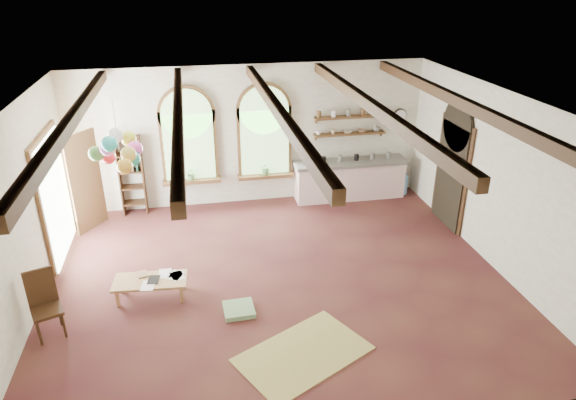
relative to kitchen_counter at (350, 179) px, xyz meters
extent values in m
plane|color=#562C23|center=(-2.30, -3.20, -0.48)|extent=(8.00, 8.00, 0.00)
cube|color=brown|center=(-3.70, 0.24, 0.97)|extent=(1.24, 0.08, 1.64)
cylinder|color=brown|center=(-3.70, 0.24, 1.72)|extent=(1.24, 0.08, 1.24)
cube|color=#7AAC67|center=(-3.70, 0.20, 0.97)|extent=(1.10, 0.04, 1.50)
cube|color=brown|center=(-3.70, 0.15, 0.18)|extent=(1.30, 0.28, 0.08)
cube|color=brown|center=(-2.00, 0.24, 0.97)|extent=(1.24, 0.08, 1.64)
cylinder|color=brown|center=(-2.00, 0.24, 1.72)|extent=(1.24, 0.08, 1.24)
cube|color=#7AAC67|center=(-2.00, 0.20, 0.97)|extent=(1.10, 0.04, 1.50)
cube|color=brown|center=(-2.00, 0.15, 0.18)|extent=(1.30, 0.28, 0.08)
cube|color=brown|center=(-6.25, -1.40, 0.67)|extent=(0.10, 1.90, 2.50)
cube|color=black|center=(1.65, -1.70, 0.62)|extent=(0.10, 1.30, 2.40)
cube|color=beige|center=(0.00, 0.00, -0.05)|extent=(2.60, 0.55, 0.86)
cube|color=slate|center=(0.00, 0.00, 0.42)|extent=(2.68, 0.62, 0.08)
cube|color=brown|center=(0.00, 0.18, 1.07)|extent=(1.70, 0.24, 0.04)
cube|color=brown|center=(0.00, 0.18, 1.47)|extent=(1.70, 0.24, 0.04)
cylinder|color=black|center=(1.25, 0.25, 1.42)|extent=(0.32, 0.04, 0.32)
cube|color=#3E2B13|center=(-5.25, 0.12, 0.42)|extent=(0.03, 0.32, 1.80)
cube|color=#3E2B13|center=(-4.75, 0.12, 0.42)|extent=(0.03, 0.32, 1.80)
cube|color=tan|center=(-4.50, -3.33, -0.15)|extent=(1.25, 0.65, 0.04)
cube|color=tan|center=(-5.03, -3.48, -0.32)|extent=(0.05, 0.05, 0.30)
cube|color=tan|center=(-4.00, -3.56, -0.32)|extent=(0.05, 0.05, 0.30)
cube|color=tan|center=(-5.00, -3.09, -0.32)|extent=(0.05, 0.05, 0.30)
cube|color=tan|center=(-3.97, -3.17, -0.32)|extent=(0.05, 0.05, 0.30)
cube|color=#3E2B13|center=(-5.95, -4.04, -0.04)|extent=(0.54, 0.54, 0.05)
cube|color=#3E2B13|center=(-6.02, -3.86, 0.28)|extent=(0.41, 0.19, 0.62)
cube|color=tan|center=(-2.30, -5.20, -0.47)|extent=(2.15, 1.85, 0.02)
cube|color=#6D9265|center=(-3.10, -4.02, -0.43)|extent=(0.50, 0.50, 0.08)
cylinder|color=#558BB7|center=(1.34, 0.00, -0.25)|extent=(0.30, 0.30, 0.45)
sphere|color=#558BB7|center=(1.34, 0.00, 0.03)|extent=(0.16, 0.16, 0.16)
cylinder|color=#558BB7|center=(1.28, 0.00, -0.22)|extent=(0.34, 0.34, 0.50)
sphere|color=#558BB7|center=(1.28, 0.00, 0.08)|extent=(0.18, 0.18, 0.18)
cylinder|color=silver|center=(-4.83, -2.40, 2.30)|extent=(0.01, 0.01, 0.85)
sphere|color=#2BBCA5|center=(-4.63, -2.41, 1.69)|extent=(0.26, 0.26, 0.26)
sphere|color=#FF54D9|center=(-4.59, -2.24, 1.81)|extent=(0.26, 0.26, 0.26)
sphere|color=#C3D12C|center=(-4.70, -2.05, 1.93)|extent=(0.26, 0.26, 0.26)
sphere|color=white|center=(-4.88, -2.21, 2.05)|extent=(0.26, 0.26, 0.26)
sphere|color=red|center=(-5.05, -2.22, 1.69)|extent=(0.26, 0.26, 0.26)
sphere|color=#529C42|center=(-5.20, -2.38, 1.81)|extent=(0.26, 0.26, 0.26)
sphere|color=#F674E5|center=(-4.99, -2.51, 1.93)|extent=(0.26, 0.26, 0.26)
sphere|color=#35DCE5|center=(-4.92, -2.67, 2.05)|extent=(0.26, 0.26, 0.26)
sphere|color=yellow|center=(-4.73, -2.76, 1.69)|extent=(0.26, 0.26, 0.26)
sphere|color=#F4CE56|center=(-4.67, -2.52, 1.81)|extent=(0.26, 0.26, 0.26)
imported|color=olive|center=(-4.72, -3.16, -0.12)|extent=(0.22, 0.27, 0.02)
cube|color=black|center=(-4.44, -3.34, -0.13)|extent=(0.22, 0.29, 0.01)
imported|color=#598C4C|center=(-3.70, 0.12, 0.37)|extent=(0.27, 0.23, 0.30)
imported|color=#598C4C|center=(-2.00, 0.12, 0.37)|extent=(0.27, 0.23, 0.30)
imported|color=white|center=(-0.75, 0.18, 1.14)|extent=(0.12, 0.10, 0.10)
imported|color=beige|center=(-0.40, 0.18, 1.14)|extent=(0.10, 0.10, 0.09)
imported|color=beige|center=(-0.05, 0.18, 1.12)|extent=(0.22, 0.22, 0.05)
imported|color=#8C664C|center=(0.30, 0.18, 1.12)|extent=(0.20, 0.20, 0.06)
imported|color=slate|center=(0.65, 0.18, 1.19)|extent=(0.18, 0.18, 0.19)
camera|label=1|loc=(-3.63, -10.86, 4.63)|focal=32.00mm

